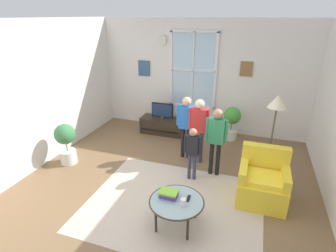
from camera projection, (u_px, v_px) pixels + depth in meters
ground_plane at (160, 196)px, 4.58m from camera, size 5.84×6.69×0.02m
back_wall at (202, 77)px, 6.74m from camera, size 5.24×0.17×2.80m
side_wall_left at (20, 102)px, 4.83m from camera, size 0.12×6.09×2.80m
area_rug at (174, 204)px, 4.36m from camera, size 2.77×2.27×0.01m
tv_stand at (163, 125)px, 6.92m from camera, size 1.10×0.46×0.41m
television at (162, 110)px, 6.76m from camera, size 0.56×0.08×0.40m
armchair at (263, 182)px, 4.37m from camera, size 0.76×0.74×0.87m
coffee_table at (177, 202)px, 3.79m from camera, size 0.79×0.79×0.43m
book_stack at (169, 194)px, 3.84m from camera, size 0.26×0.19×0.10m
cup at (183, 202)px, 3.67m from camera, size 0.08×0.08×0.11m
remote_near_books at (188, 198)px, 3.82m from camera, size 0.04×0.14×0.02m
remote_near_cup at (175, 195)px, 3.90m from camera, size 0.04×0.14×0.02m
person_green_shirt at (216, 135)px, 4.87m from camera, size 0.40×0.18×1.33m
person_black_shirt at (192, 148)px, 4.79m from camera, size 0.31×0.14×1.03m
person_blue_shirt at (186, 121)px, 5.49m from camera, size 0.41×0.18×1.35m
person_red_shirt at (199, 124)px, 5.30m from camera, size 0.41×0.19×1.36m
potted_plant_by_window at (232, 120)px, 6.46m from camera, size 0.42×0.42×0.83m
potted_plant_corner at (66, 141)px, 5.40m from camera, size 0.41×0.41×0.86m
floor_lamp at (276, 110)px, 4.59m from camera, size 0.32×0.32×1.60m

